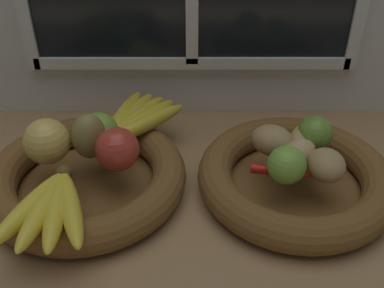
# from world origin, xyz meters

# --- Properties ---
(ground_plane) EXTENTS (1.40, 0.90, 0.03)m
(ground_plane) POSITION_xyz_m (0.00, 0.00, -0.01)
(ground_plane) COLOR #9E774C
(fruit_bowl_left) EXTENTS (0.34, 0.34, 0.06)m
(fruit_bowl_left) POSITION_xyz_m (-0.18, 0.02, 0.03)
(fruit_bowl_left) COLOR brown
(fruit_bowl_left) RESTS_ON ground_plane
(fruit_bowl_right) EXTENTS (0.33, 0.33, 0.06)m
(fruit_bowl_right) POSITION_xyz_m (0.18, 0.02, 0.03)
(fruit_bowl_right) COLOR brown
(fruit_bowl_right) RESTS_ON ground_plane
(apple_golden_left) EXTENTS (0.08, 0.08, 0.08)m
(apple_golden_left) POSITION_xyz_m (-0.24, 0.03, 0.10)
(apple_golden_left) COLOR #DBB756
(apple_golden_left) RESTS_ON fruit_bowl_left
(apple_green_back) EXTENTS (0.07, 0.07, 0.07)m
(apple_green_back) POSITION_xyz_m (-0.16, 0.07, 0.09)
(apple_green_back) COLOR #7AA338
(apple_green_back) RESTS_ON fruit_bowl_left
(apple_red_right) EXTENTS (0.07, 0.07, 0.07)m
(apple_red_right) POSITION_xyz_m (-0.12, 0.01, 0.09)
(apple_red_right) COLOR #B73828
(apple_red_right) RESTS_ON fruit_bowl_left
(pear_brown) EXTENTS (0.08, 0.08, 0.08)m
(pear_brown) POSITION_xyz_m (-0.17, 0.04, 0.10)
(pear_brown) COLOR olive
(pear_brown) RESTS_ON fruit_bowl_left
(banana_bunch_front) EXTENTS (0.14, 0.18, 0.03)m
(banana_bunch_front) POSITION_xyz_m (-0.20, -0.10, 0.07)
(banana_bunch_front) COLOR yellow
(banana_bunch_front) RESTS_ON fruit_bowl_left
(banana_bunch_back) EXTENTS (0.16, 0.20, 0.03)m
(banana_bunch_back) POSITION_xyz_m (-0.11, 0.13, 0.07)
(banana_bunch_back) COLOR gold
(banana_bunch_back) RESTS_ON fruit_bowl_left
(potato_back) EXTENTS (0.09, 0.09, 0.04)m
(potato_back) POSITION_xyz_m (0.20, 0.07, 0.08)
(potato_back) COLOR tan
(potato_back) RESTS_ON fruit_bowl_right
(potato_small) EXTENTS (0.07, 0.07, 0.05)m
(potato_small) POSITION_xyz_m (0.21, -0.01, 0.08)
(potato_small) COLOR #A38451
(potato_small) RESTS_ON fruit_bowl_right
(potato_oblong) EXTENTS (0.09, 0.09, 0.05)m
(potato_oblong) POSITION_xyz_m (0.14, 0.05, 0.08)
(potato_oblong) COLOR #A38451
(potato_oblong) RESTS_ON fruit_bowl_right
(potato_large) EXTENTS (0.08, 0.07, 0.04)m
(potato_large) POSITION_xyz_m (0.18, 0.02, 0.08)
(potato_large) COLOR tan
(potato_large) RESTS_ON fruit_bowl_right
(lime_near) EXTENTS (0.06, 0.06, 0.06)m
(lime_near) POSITION_xyz_m (0.15, -0.02, 0.09)
(lime_near) COLOR #7AAD3D
(lime_near) RESTS_ON fruit_bowl_right
(lime_far) EXTENTS (0.06, 0.06, 0.06)m
(lime_far) POSITION_xyz_m (0.21, 0.07, 0.09)
(lime_far) COLOR olive
(lime_far) RESTS_ON fruit_bowl_right
(chili_pepper) EXTENTS (0.15, 0.05, 0.02)m
(chili_pepper) POSITION_xyz_m (0.17, -0.02, 0.07)
(chili_pepper) COLOR red
(chili_pepper) RESTS_ON fruit_bowl_right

